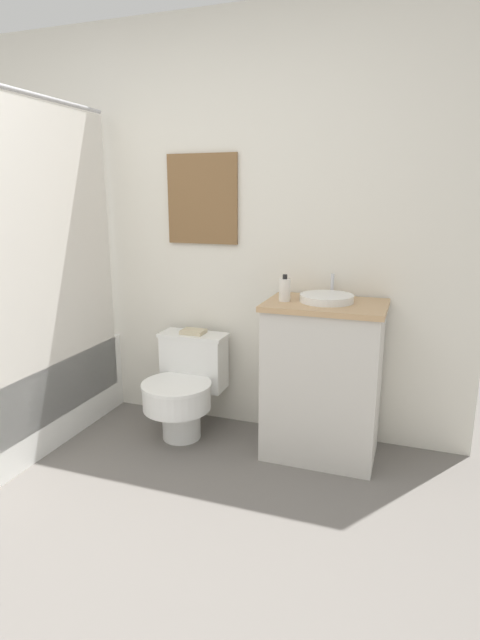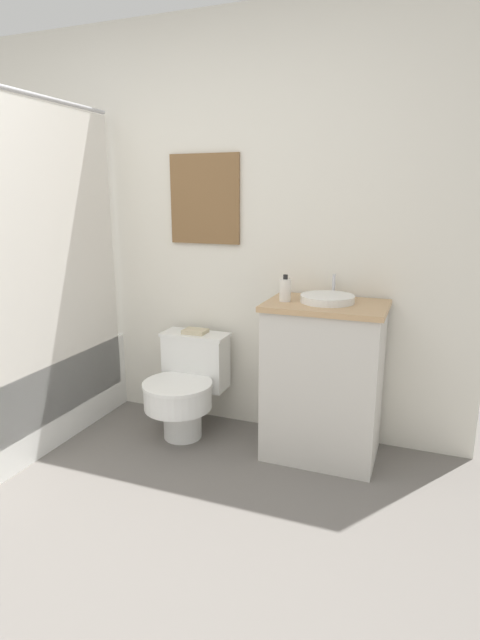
{
  "view_description": "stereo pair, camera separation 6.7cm",
  "coord_description": "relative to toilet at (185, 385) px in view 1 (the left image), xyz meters",
  "views": [
    {
      "loc": [
        1.37,
        -0.98,
        1.46
      ],
      "look_at": [
        0.5,
        1.47,
        0.81
      ],
      "focal_mm": 28.0,
      "sensor_mm": 36.0,
      "label": 1
    },
    {
      "loc": [
        1.44,
        -0.96,
        1.46
      ],
      "look_at": [
        0.5,
        1.47,
        0.81
      ],
      "focal_mm": 28.0,
      "sensor_mm": 36.0,
      "label": 2
    }
  ],
  "objects": [
    {
      "name": "soap_bottle",
      "position": [
        0.62,
        0.0,
        0.64
      ],
      "size": [
        0.06,
        0.06,
        0.15
      ],
      "color": "silver",
      "rests_on": "vanity"
    },
    {
      "name": "shower_area",
      "position": [
        -0.97,
        -0.47,
        -0.02
      ],
      "size": [
        0.7,
        1.51,
        1.98
      ],
      "color": "white",
      "rests_on": "ground_plane"
    },
    {
      "name": "book_on_tank",
      "position": [
        0.0,
        0.14,
        0.31
      ],
      "size": [
        0.15,
        0.11,
        0.02
      ],
      "color": "beige",
      "rests_on": "toilet"
    },
    {
      "name": "wall_back",
      "position": [
        -0.08,
        0.31,
        0.93
      ],
      "size": [
        3.51,
        0.07,
        2.5
      ],
      "color": "silver",
      "rests_on": "ground_plane"
    },
    {
      "name": "sink",
      "position": [
        0.85,
        0.06,
        0.6
      ],
      "size": [
        0.29,
        0.33,
        0.13
      ],
      "color": "white",
      "rests_on": "vanity"
    },
    {
      "name": "vanity",
      "position": [
        0.85,
        0.04,
        0.13
      ],
      "size": [
        0.65,
        0.46,
        0.9
      ],
      "color": "beige",
      "rests_on": "ground_plane"
    },
    {
      "name": "toilet",
      "position": [
        0.0,
        0.0,
        0.0
      ],
      "size": [
        0.42,
        0.56,
        0.62
      ],
      "color": "white",
      "rests_on": "ground_plane"
    }
  ]
}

